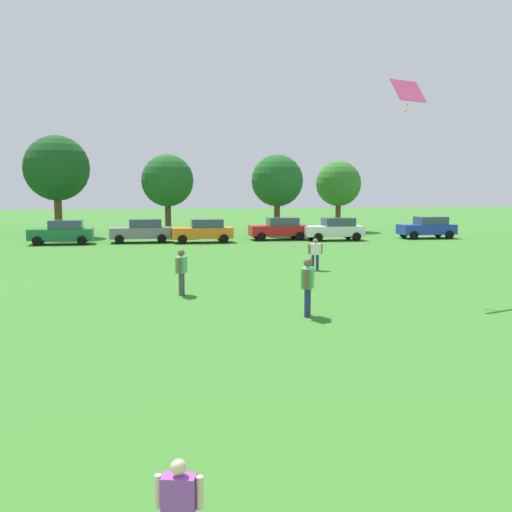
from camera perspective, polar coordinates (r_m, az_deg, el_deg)
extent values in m
plane|color=#387528|center=(33.70, -13.51, -0.30)|extent=(160.00, 160.00, 0.00)
cube|color=purple|center=(6.75, -7.37, -21.52)|extent=(0.40, 0.29, 0.38)
cylinder|color=beige|center=(6.79, -9.33, -21.27)|extent=(0.08, 0.08, 0.36)
cylinder|color=beige|center=(6.71, -5.39, -21.58)|extent=(0.08, 0.08, 0.36)
sphere|color=beige|center=(6.62, -7.41, -19.35)|extent=(0.17, 0.17, 0.17)
cylinder|color=navy|center=(18.14, 4.89, -4.48)|extent=(0.16, 0.16, 0.87)
cylinder|color=navy|center=(18.40, 5.00, -4.33)|extent=(0.16, 0.16, 0.87)
cube|color=#4CB266|center=(18.14, 4.97, -2.09)|extent=(0.53, 0.66, 0.62)
cylinder|color=brown|center=(17.79, 4.82, -2.21)|extent=(0.13, 0.13, 0.58)
cylinder|color=brown|center=(18.49, 5.11, -1.87)|extent=(0.13, 0.13, 0.58)
sphere|color=brown|center=(18.08, 4.98, -0.63)|extent=(0.27, 0.27, 0.27)
cylinder|color=#4C4C51|center=(22.09, -7.03, -2.60)|extent=(0.15, 0.15, 0.82)
cylinder|color=#4C4C51|center=(21.85, -7.19, -2.70)|extent=(0.15, 0.15, 0.82)
cube|color=#4CB266|center=(21.87, -7.14, -0.84)|extent=(0.47, 0.62, 0.58)
cylinder|color=brown|center=(22.20, -6.91, -0.68)|extent=(0.12, 0.12, 0.55)
cylinder|color=brown|center=(21.54, -7.37, -0.90)|extent=(0.12, 0.12, 0.55)
sphere|color=brown|center=(21.82, -7.15, 0.31)|extent=(0.26, 0.26, 0.26)
cylinder|color=navy|center=(28.54, 5.88, -0.61)|extent=(0.14, 0.14, 0.74)
cylinder|color=navy|center=(28.48, 5.45, -0.62)|extent=(0.14, 0.14, 0.74)
cube|color=white|center=(28.44, 5.68, 0.65)|extent=(0.50, 0.29, 0.52)
cylinder|color=#936B4C|center=(28.52, 6.27, 0.69)|extent=(0.11, 0.11, 0.49)
cylinder|color=#936B4C|center=(28.36, 5.08, 0.67)|extent=(0.11, 0.11, 0.49)
sphere|color=#936B4C|center=(28.40, 5.69, 1.44)|extent=(0.23, 0.23, 0.23)
cube|color=#F24C8C|center=(22.71, 14.34, 15.03)|extent=(1.42, 0.99, 0.82)
sphere|color=yellow|center=(22.67, 14.32, 14.41)|extent=(0.10, 0.10, 0.10)
sphere|color=yellow|center=(22.62, 14.19, 13.87)|extent=(0.10, 0.10, 0.10)
sphere|color=yellow|center=(22.57, 14.06, 13.33)|extent=(0.10, 0.10, 0.10)
cube|color=#196B38|center=(43.58, -18.12, 1.99)|extent=(4.30, 1.80, 0.76)
cube|color=#334756|center=(43.50, -17.70, 2.90)|extent=(2.24, 1.58, 0.60)
cylinder|color=black|center=(42.93, -20.19, 1.34)|extent=(0.64, 0.22, 0.64)
cylinder|color=black|center=(44.70, -19.82, 1.54)|extent=(0.64, 0.22, 0.64)
cylinder|color=black|center=(42.56, -16.30, 1.44)|extent=(0.64, 0.22, 0.64)
cylinder|color=black|center=(44.35, -16.09, 1.64)|extent=(0.64, 0.22, 0.64)
cube|color=slate|center=(43.57, -10.97, 2.19)|extent=(4.30, 1.80, 0.76)
cube|color=#334756|center=(43.52, -10.53, 3.10)|extent=(2.24, 1.58, 0.60)
cylinder|color=black|center=(42.72, -12.91, 1.55)|extent=(0.64, 0.22, 0.64)
cylinder|color=black|center=(44.52, -12.84, 1.75)|extent=(0.64, 0.22, 0.64)
cylinder|color=black|center=(42.73, -8.99, 1.64)|extent=(0.64, 0.22, 0.64)
cylinder|color=black|center=(44.52, -9.08, 1.83)|extent=(0.64, 0.22, 0.64)
cube|color=orange|center=(42.91, -5.17, 2.22)|extent=(4.30, 1.80, 0.76)
cube|color=#334756|center=(42.90, -4.72, 3.14)|extent=(2.24, 1.58, 0.60)
cylinder|color=black|center=(41.92, -7.03, 1.58)|extent=(0.64, 0.22, 0.64)
cylinder|color=black|center=(43.71, -7.19, 1.78)|extent=(0.64, 0.22, 0.64)
cylinder|color=black|center=(42.23, -3.07, 1.65)|extent=(0.64, 0.22, 0.64)
cylinder|color=black|center=(44.00, -3.39, 1.85)|extent=(0.64, 0.22, 0.64)
cube|color=red|center=(45.10, 2.13, 2.45)|extent=(4.30, 1.80, 0.76)
cube|color=#334756|center=(45.13, 2.55, 3.32)|extent=(2.24, 1.58, 0.60)
cylinder|color=black|center=(43.94, 0.53, 1.85)|extent=(0.64, 0.22, 0.64)
cylinder|color=black|center=(45.70, 0.08, 2.03)|extent=(0.64, 0.22, 0.64)
cylinder|color=black|center=(44.61, 4.22, 1.90)|extent=(0.64, 0.22, 0.64)
cylinder|color=black|center=(46.35, 3.63, 2.08)|extent=(0.64, 0.22, 0.64)
cube|color=white|center=(44.89, 7.43, 2.38)|extent=(4.30, 1.80, 0.76)
cube|color=#334756|center=(44.95, 7.86, 3.25)|extent=(2.24, 1.58, 0.60)
cylinder|color=black|center=(43.62, 5.97, 1.78)|extent=(0.64, 0.22, 0.64)
cylinder|color=black|center=(45.34, 5.31, 1.97)|extent=(0.64, 0.22, 0.64)
cylinder|color=black|center=(44.56, 9.57, 1.83)|extent=(0.64, 0.22, 0.64)
cylinder|color=black|center=(46.24, 8.79, 2.01)|extent=(0.64, 0.22, 0.64)
cube|color=#1E38AD|center=(48.24, 15.97, 2.47)|extent=(4.30, 1.80, 0.76)
cube|color=#334756|center=(48.36, 16.35, 3.27)|extent=(2.24, 1.58, 0.60)
cylinder|color=black|center=(46.82, 14.85, 1.92)|extent=(0.64, 0.22, 0.64)
cylinder|color=black|center=(48.44, 13.93, 2.09)|extent=(0.64, 0.22, 0.64)
cylinder|color=black|center=(48.16, 17.99, 1.94)|extent=(0.64, 0.22, 0.64)
cylinder|color=black|center=(49.74, 16.99, 2.11)|extent=(0.64, 0.22, 0.64)
cylinder|color=brown|center=(50.33, -18.35, 3.61)|extent=(0.60, 0.60, 3.27)
sphere|color=#194C1E|center=(50.30, -18.50, 7.97)|extent=(5.16, 5.16, 5.16)
cylinder|color=brown|center=(49.67, -8.39, 3.51)|extent=(0.50, 0.50, 2.69)
sphere|color=#1E5B23|center=(49.60, -8.45, 7.14)|extent=(4.25, 4.25, 4.25)
cylinder|color=brown|center=(49.51, 2.02, 3.56)|extent=(0.50, 0.50, 2.69)
sphere|color=#1E5B23|center=(49.45, 2.04, 7.21)|extent=(4.25, 4.25, 4.25)
cylinder|color=brown|center=(54.61, 7.83, 3.72)|extent=(0.47, 0.47, 2.57)
sphere|color=#337528|center=(54.55, 7.88, 6.87)|extent=(4.05, 4.05, 4.05)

